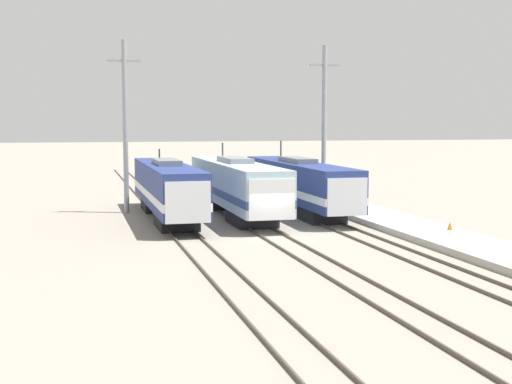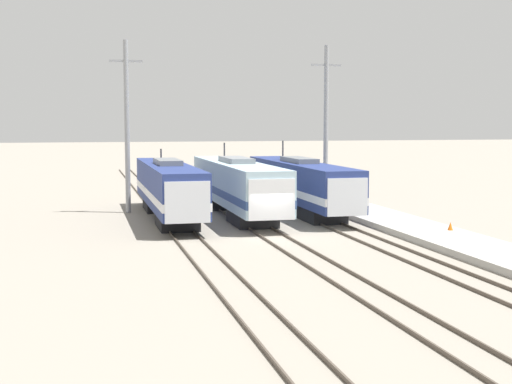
{
  "view_description": "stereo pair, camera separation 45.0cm",
  "coord_description": "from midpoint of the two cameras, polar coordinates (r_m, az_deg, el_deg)",
  "views": [
    {
      "loc": [
        -11.02,
        -39.32,
        6.6
      ],
      "look_at": [
        -0.61,
        1.29,
        2.48
      ],
      "focal_mm": 50.0,
      "sensor_mm": 36.0,
      "label": 1
    },
    {
      "loc": [
        -10.58,
        -39.43,
        6.6
      ],
      "look_at": [
        -0.61,
        1.29,
        2.48
      ],
      "focal_mm": 50.0,
      "sensor_mm": 36.0,
      "label": 2
    }
  ],
  "objects": [
    {
      "name": "catenary_tower_left",
      "position": [
        52.52,
        -10.66,
        5.31
      ],
      "size": [
        2.39,
        0.36,
        12.46
      ],
      "color": "gray",
      "rests_on": "ground_plane"
    },
    {
      "name": "locomotive_far_left",
      "position": [
        48.52,
        -7.33,
        0.26
      ],
      "size": [
        2.83,
        18.61,
        4.63
      ],
      "color": "black",
      "rests_on": "ground_plane"
    },
    {
      "name": "rail_pair_far_right",
      "position": [
        42.89,
        7.29,
        -3.18
      ],
      "size": [
        1.51,
        120.0,
        0.15
      ],
      "color": "#4C4238",
      "rests_on": "ground_plane"
    },
    {
      "name": "rail_pair_far_left",
      "position": [
        40.34,
        -5.79,
        -3.72
      ],
      "size": [
        1.51,
        120.0,
        0.15
      ],
      "color": "#4C4238",
      "rests_on": "ground_plane"
    },
    {
      "name": "locomotive_center",
      "position": [
        49.9,
        -1.82,
        0.47
      ],
      "size": [
        3.05,
        19.47,
        5.03
      ],
      "color": "#232326",
      "rests_on": "ground_plane"
    },
    {
      "name": "catenary_tower_right",
      "position": [
        55.63,
        5.23,
        5.39
      ],
      "size": [
        2.39,
        0.36,
        12.46
      ],
      "color": "gray",
      "rests_on": "ground_plane"
    },
    {
      "name": "traffic_cone",
      "position": [
        42.68,
        14.97,
        -2.63
      ],
      "size": [
        0.31,
        0.31,
        0.47
      ],
      "color": "orange",
      "rests_on": "platform"
    },
    {
      "name": "ground_plane",
      "position": [
        41.36,
        0.95,
        -3.56
      ],
      "size": [
        400.0,
        400.0,
        0.0
      ],
      "primitive_type": "plane",
      "color": "gray"
    },
    {
      "name": "locomotive_far_right",
      "position": [
        51.94,
        3.27,
        0.61
      ],
      "size": [
        2.82,
        19.81,
        5.14
      ],
      "color": "black",
      "rests_on": "ground_plane"
    },
    {
      "name": "platform",
      "position": [
        44.5,
        12.11,
        -2.79
      ],
      "size": [
        4.0,
        120.0,
        0.38
      ],
      "color": "#A8A59E",
      "rests_on": "ground_plane"
    },
    {
      "name": "rail_pair_center",
      "position": [
        41.34,
        0.95,
        -3.46
      ],
      "size": [
        1.51,
        120.0,
        0.15
      ],
      "color": "#4C4238",
      "rests_on": "ground_plane"
    }
  ]
}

